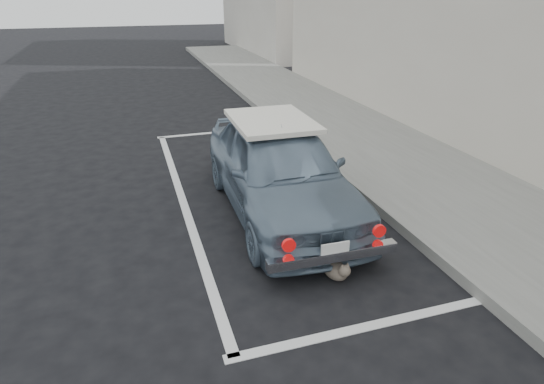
# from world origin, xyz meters

# --- Properties ---
(ground) EXTENTS (80.00, 80.00, 0.00)m
(ground) POSITION_xyz_m (0.00, 0.00, 0.00)
(ground) COLOR black
(ground) RESTS_ON ground
(sidewalk) EXTENTS (2.80, 40.00, 0.15)m
(sidewalk) POSITION_xyz_m (3.20, 2.00, 0.07)
(sidewalk) COLOR slate
(sidewalk) RESTS_ON ground
(pline_rear) EXTENTS (3.00, 0.12, 0.01)m
(pline_rear) POSITION_xyz_m (0.50, -0.50, 0.00)
(pline_rear) COLOR silver
(pline_rear) RESTS_ON ground
(pline_front) EXTENTS (3.00, 0.12, 0.01)m
(pline_front) POSITION_xyz_m (0.50, 6.50, 0.00)
(pline_front) COLOR silver
(pline_front) RESTS_ON ground
(pline_side) EXTENTS (0.12, 7.00, 0.01)m
(pline_side) POSITION_xyz_m (-0.90, 3.00, 0.00)
(pline_side) COLOR silver
(pline_side) RESTS_ON ground
(retro_coupe) EXTENTS (1.68, 4.04, 1.36)m
(retro_coupe) POSITION_xyz_m (0.45, 2.23, 0.69)
(retro_coupe) COLOR slate
(retro_coupe) RESTS_ON ground
(cat) EXTENTS (0.32, 0.53, 0.29)m
(cat) POSITION_xyz_m (0.51, 0.35, 0.13)
(cat) COLOR #776A5B
(cat) RESTS_ON ground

